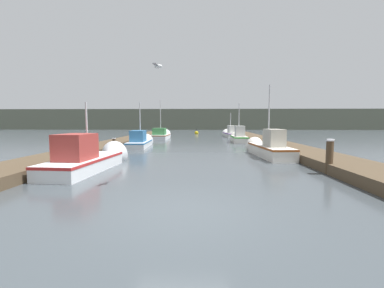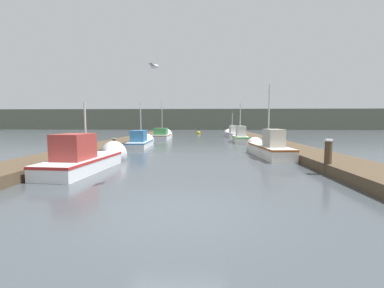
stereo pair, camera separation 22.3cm
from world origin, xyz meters
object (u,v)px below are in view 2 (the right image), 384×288
at_px(fishing_boat_0, 89,158).
at_px(fishing_boat_2, 141,141).
at_px(seagull_lead, 154,66).
at_px(mooring_piling_2, 328,157).
at_px(fishing_boat_5, 232,133).
at_px(mooring_piling_3, 328,157).
at_px(mooring_piling_0, 114,145).
at_px(fishing_boat_3, 240,137).
at_px(fishing_boat_1, 267,148).
at_px(fishing_boat_4, 163,135).
at_px(channel_buoy, 198,133).
at_px(mooring_piling_1, 162,132).

distance_m(fishing_boat_0, fishing_boat_2, 9.91).
bearing_deg(seagull_lead, mooring_piling_2, -55.57).
height_order(fishing_boat_5, mooring_piling_3, fishing_boat_5).
xyz_separation_m(fishing_boat_0, seagull_lead, (3.45, -2.73, 3.31)).
relative_size(mooring_piling_0, mooring_piling_2, 0.70).
distance_m(mooring_piling_2, seagull_lead, 7.34).
bearing_deg(mooring_piling_3, fishing_boat_3, 94.49).
relative_size(fishing_boat_1, fishing_boat_4, 1.10).
height_order(fishing_boat_0, channel_buoy, fishing_boat_0).
relative_size(fishing_boat_4, mooring_piling_2, 3.78).
distance_m(fishing_boat_1, mooring_piling_2, 5.37).
height_order(fishing_boat_0, seagull_lead, seagull_lead).
distance_m(fishing_boat_4, mooring_piling_2, 22.14).
bearing_deg(fishing_boat_2, channel_buoy, 75.41).
distance_m(fishing_boat_0, mooring_piling_3, 9.89).
bearing_deg(mooring_piling_3, fishing_boat_5, 92.60).
distance_m(fishing_boat_0, channel_buoy, 30.56).
bearing_deg(mooring_piling_1, mooring_piling_3, -68.30).
bearing_deg(mooring_piling_1, fishing_boat_1, -66.04).
xyz_separation_m(fishing_boat_0, fishing_boat_2, (-0.09, 9.91, -0.06)).
distance_m(fishing_boat_4, fishing_boat_5, 9.56).
distance_m(fishing_boat_0, seagull_lead, 5.50).
relative_size(mooring_piling_0, channel_buoy, 0.84).
relative_size(fishing_boat_0, mooring_piling_1, 5.31).
bearing_deg(fishing_boat_5, fishing_boat_3, -94.25).
distance_m(fishing_boat_2, mooring_piling_3, 14.58).
bearing_deg(channel_buoy, fishing_boat_2, -101.93).
relative_size(mooring_piling_1, mooring_piling_3, 0.76).
xyz_separation_m(mooring_piling_0, seagull_lead, (4.43, -8.76, 3.31)).
relative_size(fishing_boat_2, mooring_piling_3, 3.91).
bearing_deg(fishing_boat_2, fishing_boat_3, 27.15).
bearing_deg(mooring_piling_3, fishing_boat_1, 101.39).
xyz_separation_m(fishing_boat_3, mooring_piling_3, (1.23, -15.66, 0.20)).
bearing_deg(mooring_piling_1, fishing_boat_4, -80.58).
relative_size(fishing_boat_3, mooring_piling_3, 3.49).
distance_m(mooring_piling_0, mooring_piling_1, 20.55).
xyz_separation_m(fishing_boat_1, mooring_piling_3, (1.05, -5.23, 0.20)).
bearing_deg(seagull_lead, fishing_boat_0, 69.22).
relative_size(fishing_boat_2, mooring_piling_1, 5.17).
height_order(fishing_boat_2, mooring_piling_2, fishing_boat_2).
height_order(fishing_boat_2, mooring_piling_3, fishing_boat_2).
bearing_deg(mooring_piling_0, fishing_boat_4, 84.79).
bearing_deg(mooring_piling_1, fishing_boat_0, -87.80).
bearing_deg(mooring_piling_0, mooring_piling_3, -32.07).
bearing_deg(fishing_boat_5, fishing_boat_4, -156.80).
height_order(mooring_piling_3, seagull_lead, seagull_lead).
xyz_separation_m(fishing_boat_4, fishing_boat_5, (8.55, 4.27, 0.03)).
xyz_separation_m(fishing_boat_0, fishing_boat_5, (8.76, 23.43, -0.04)).
bearing_deg(seagull_lead, fishing_boat_5, 6.07).
bearing_deg(seagull_lead, fishing_boat_1, -19.09).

